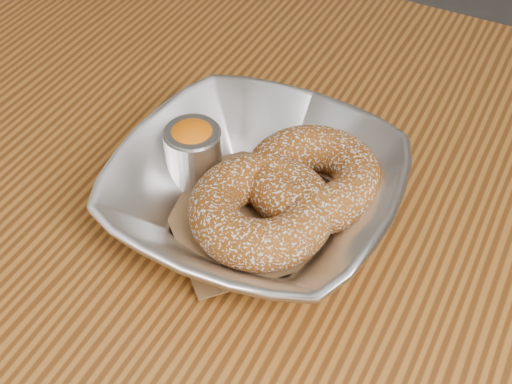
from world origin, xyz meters
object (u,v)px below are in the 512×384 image
at_px(table, 344,326).
at_px(donut_front, 261,210).
at_px(ramekin, 193,151).
at_px(donut_back, 313,178).
at_px(serving_bowl, 256,193).

bearing_deg(table, donut_front, -168.74).
height_order(donut_front, ramekin, ramekin).
relative_size(table, ramekin, 21.25).
distance_m(table, donut_front, 0.15).
bearing_deg(donut_back, serving_bowl, -133.56).
height_order(serving_bowl, ramekin, ramekin).
xyz_separation_m(table, donut_back, (-0.06, 0.04, 0.13)).
xyz_separation_m(table, ramekin, (-0.16, 0.01, 0.14)).
relative_size(table, donut_back, 10.41).
relative_size(serving_bowl, donut_back, 2.00).
height_order(table, donut_back, donut_back).
bearing_deg(ramekin, table, -5.44).
height_order(table, donut_front, donut_front).
relative_size(serving_bowl, ramekin, 4.09).
relative_size(donut_back, donut_front, 0.99).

